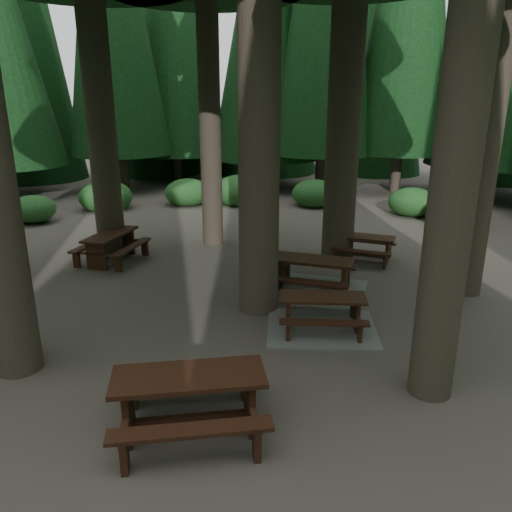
% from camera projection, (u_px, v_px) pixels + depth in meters
% --- Properties ---
extents(ground, '(80.00, 80.00, 0.00)m').
position_uv_depth(ground, '(221.00, 309.00, 10.89)').
color(ground, '#564D46').
rests_on(ground, ground).
extents(picnic_table_a, '(2.34, 2.01, 0.73)m').
position_uv_depth(picnic_table_a, '(322.00, 319.00, 9.88)').
color(picnic_table_a, gray).
rests_on(picnic_table_a, ground).
extents(picnic_table_b, '(1.68, 2.01, 0.81)m').
position_uv_depth(picnic_table_b, '(111.00, 243.00, 13.90)').
color(picnic_table_b, '#33180F').
rests_on(picnic_table_b, ground).
extents(picnic_table_c, '(2.68, 2.31, 0.82)m').
position_uv_depth(picnic_table_c, '(312.00, 280.00, 11.80)').
color(picnic_table_c, gray).
rests_on(picnic_table_c, ground).
extents(picnic_table_d, '(1.85, 1.60, 0.71)m').
position_uv_depth(picnic_table_d, '(364.00, 244.00, 14.02)').
color(picnic_table_d, '#33180F').
rests_on(picnic_table_d, ground).
extents(picnic_table_e, '(2.47, 2.22, 0.89)m').
position_uv_depth(picnic_table_e, '(189.00, 394.00, 6.77)').
color(picnic_table_e, '#33180F').
rests_on(picnic_table_e, ground).
extents(shrub_ring, '(23.86, 24.64, 1.49)m').
position_uv_depth(shrub_ring, '(259.00, 282.00, 11.36)').
color(shrub_ring, '#21622C').
rests_on(shrub_ring, ground).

